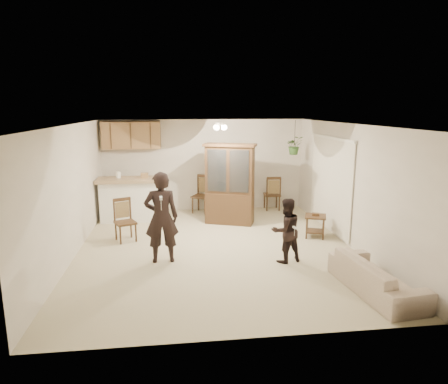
{
  "coord_description": "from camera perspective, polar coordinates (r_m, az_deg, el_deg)",
  "views": [
    {
      "loc": [
        -0.79,
        -7.65,
        2.82
      ],
      "look_at": [
        0.21,
        0.4,
        1.09
      ],
      "focal_mm": 32.0,
      "sensor_mm": 36.0,
      "label": 1
    }
  ],
  "objects": [
    {
      "name": "side_table",
      "position": [
        9.06,
        12.89,
        -4.73
      ],
      "size": [
        0.57,
        0.57,
        0.54
      ],
      "rotation": [
        0.0,
        0.0,
        -0.36
      ],
      "color": "#342213",
      "rests_on": "floor"
    },
    {
      "name": "controller_child",
      "position": [
        7.18,
        10.07,
        -5.01
      ],
      "size": [
        0.06,
        0.11,
        0.03
      ],
      "primitive_type": "cube",
      "rotation": [
        0.0,
        0.0,
        3.42
      ],
      "color": "white",
      "rests_on": "child"
    },
    {
      "name": "wall_back",
      "position": [
        11.04,
        -2.91,
        3.83
      ],
      "size": [
        5.5,
        0.02,
        2.5
      ],
      "primitive_type": "cube",
      "color": "silver",
      "rests_on": "ground"
    },
    {
      "name": "chair_hutch_right",
      "position": [
        11.27,
        6.86,
        -1.14
      ],
      "size": [
        0.43,
        0.43,
        0.96
      ],
      "rotation": [
        0.0,
        0.0,
        3.12
      ],
      "color": "#342213",
      "rests_on": "floor"
    },
    {
      "name": "sofa",
      "position": [
        6.69,
        20.96,
        -10.33
      ],
      "size": [
        0.93,
        1.94,
        0.73
      ],
      "primitive_type": "imported",
      "rotation": [
        0.0,
        0.0,
        1.68
      ],
      "color": "beige",
      "rests_on": "floor"
    },
    {
      "name": "china_hutch",
      "position": [
        9.73,
        0.83,
        1.06
      ],
      "size": [
        1.33,
        0.88,
        1.96
      ],
      "rotation": [
        0.0,
        0.0,
        -0.36
      ],
      "color": "#342213",
      "rests_on": "floor"
    },
    {
      "name": "chair_hutch_left",
      "position": [
        10.88,
        -3.22,
        -1.46
      ],
      "size": [
        0.61,
        0.61,
        1.02
      ],
      "rotation": [
        0.0,
        0.0,
        -0.51
      ],
      "color": "#342213",
      "rests_on": "floor"
    },
    {
      "name": "wall_right",
      "position": [
        8.58,
        17.44,
        0.92
      ],
      "size": [
        0.02,
        6.5,
        2.5
      ],
      "primitive_type": "cube",
      "color": "silver",
      "rests_on": "ground"
    },
    {
      "name": "wall_left",
      "position": [
        8.05,
        -21.01,
        -0.02
      ],
      "size": [
        0.02,
        6.5,
        2.5
      ],
      "primitive_type": "cube",
      "color": "silver",
      "rests_on": "ground"
    },
    {
      "name": "plant_cord",
      "position": [
        10.54,
        10.1,
        8.33
      ],
      "size": [
        0.01,
        0.01,
        0.65
      ],
      "primitive_type": "cylinder",
      "color": "black",
      "rests_on": "ceiling"
    },
    {
      "name": "hanging_plant",
      "position": [
        10.56,
        10.03,
        6.57
      ],
      "size": [
        0.43,
        0.37,
        0.48
      ],
      "primitive_type": "imported",
      "color": "#305722",
      "rests_on": "ceiling"
    },
    {
      "name": "breakfast_bar",
      "position": [
        10.32,
        -12.79,
        -1.27
      ],
      "size": [
        1.6,
        0.55,
        1.0
      ],
      "primitive_type": "cube",
      "color": "white",
      "rests_on": "floor"
    },
    {
      "name": "floor",
      "position": [
        8.19,
        -1.12,
        -8.11
      ],
      "size": [
        6.5,
        6.5,
        0.0
      ],
      "primitive_type": "plane",
      "color": "beige",
      "rests_on": "ground"
    },
    {
      "name": "bar_top",
      "position": [
        10.21,
        -12.93,
        1.74
      ],
      "size": [
        1.75,
        0.7,
        0.08
      ],
      "primitive_type": "cube",
      "color": "tan",
      "rests_on": "breakfast_bar"
    },
    {
      "name": "ceiling_fixture",
      "position": [
        8.92,
        -0.71,
        9.33
      ],
      "size": [
        0.36,
        0.36,
        0.2
      ],
      "primitive_type": null,
      "color": "#FFE4BF",
      "rests_on": "ceiling"
    },
    {
      "name": "child",
      "position": [
        7.42,
        8.86,
        -4.92
      ],
      "size": [
        0.77,
        0.67,
        1.35
      ],
      "primitive_type": "imported",
      "rotation": [
        0.0,
        0.0,
        3.42
      ],
      "color": "black",
      "rests_on": "floor"
    },
    {
      "name": "wall_front",
      "position": [
        4.74,
        2.95,
        -7.32
      ],
      "size": [
        5.5,
        0.02,
        2.5
      ],
      "primitive_type": "cube",
      "color": "silver",
      "rests_on": "ground"
    },
    {
      "name": "ceiling",
      "position": [
        7.7,
        -1.2,
        9.64
      ],
      "size": [
        5.5,
        6.5,
        0.02
      ],
      "primitive_type": "cube",
      "color": "silver",
      "rests_on": "wall_back"
    },
    {
      "name": "vertical_blinds",
      "position": [
        9.4,
        14.92,
        1.07
      ],
      "size": [
        0.06,
        2.3,
        2.1
      ],
      "primitive_type": null,
      "color": "white",
      "rests_on": "wall_right"
    },
    {
      "name": "chair_bar",
      "position": [
        8.84,
        -13.86,
        -5.19
      ],
      "size": [
        0.53,
        0.53,
        0.91
      ],
      "rotation": [
        0.0,
        0.0,
        0.41
      ],
      "color": "#342213",
      "rests_on": "floor"
    },
    {
      "name": "controller_adult",
      "position": [
        6.89,
        -9.0,
        -0.86
      ],
      "size": [
        0.05,
        0.15,
        0.05
      ],
      "primitive_type": "cube",
      "rotation": [
        0.0,
        0.0,
        3.19
      ],
      "color": "white",
      "rests_on": "adult"
    },
    {
      "name": "upper_cabinets",
      "position": [
        10.8,
        -13.09,
        7.89
      ],
      "size": [
        1.5,
        0.34,
        0.7
      ],
      "primitive_type": "cube",
      "color": "olive",
      "rests_on": "wall_back"
    },
    {
      "name": "adult",
      "position": [
        7.37,
        -8.95,
        -3.23
      ],
      "size": [
        0.68,
        0.46,
        1.8
      ],
      "primitive_type": "imported",
      "rotation": [
        0.0,
        0.0,
        3.19
      ],
      "color": "black",
      "rests_on": "floor"
    }
  ]
}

